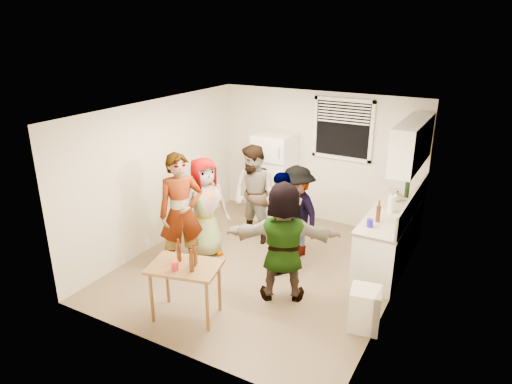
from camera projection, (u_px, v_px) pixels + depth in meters
The scene contains 23 objects.
room at pixel (262, 267), 7.26m from camera, with size 4.00×4.50×2.50m, color beige, non-canonical shape.
window at pixel (343, 129), 8.23m from camera, with size 1.12×0.10×1.06m, color white, non-canonical shape.
refrigerator at pixel (274, 177), 8.85m from camera, with size 0.70×0.70×1.70m, color white.
counter_lower at pixel (390, 238), 7.28m from camera, with size 0.60×2.20×0.86m, color white.
countertop at pixel (393, 212), 7.13m from camera, with size 0.64×2.22×0.04m, color beige.
backsplash at pixel (413, 203), 6.93m from camera, with size 0.03×2.20×0.36m, color beige.
upper_cabinets at pixel (412, 143), 6.86m from camera, with size 0.34×1.60×0.70m, color white.
kettle at pixel (397, 201), 7.51m from camera, with size 0.23×0.19×0.19m, color silver, non-canonical shape.
paper_towel at pixel (391, 212), 7.07m from camera, with size 0.12×0.12×0.26m, color white.
wine_bottle at pixel (406, 197), 7.68m from camera, with size 0.08×0.08×0.31m, color black.
beer_bottle_counter at pixel (377, 222), 6.72m from camera, with size 0.06×0.06×0.25m, color #47230C.
blue_cup at pixel (369, 227), 6.55m from camera, with size 0.09×0.09×0.12m, color #1D14D8.
picture_frame at pixel (413, 202), 7.29m from camera, with size 0.02×0.16×0.14m, color #EBCD4F.
trash_bin at pixel (365, 311), 5.73m from camera, with size 0.38×0.38×0.56m, color silver.
serving_table at pixel (188, 315), 6.06m from camera, with size 0.89×0.60×0.76m, color brown, non-canonical shape.
beer_bottle_table at pixel (192, 271), 5.66m from camera, with size 0.06×0.06×0.23m, color #47230C.
red_cup at pixel (175, 270), 5.69m from camera, with size 0.09×0.09×0.12m, color red.
guest_grey at pixel (207, 253), 7.69m from camera, with size 0.82×1.68×0.53m, color gray.
guest_stripe at pixel (184, 267), 7.26m from camera, with size 0.68×1.87×0.45m, color #141933.
guest_back_left at pixel (255, 240), 8.17m from camera, with size 0.84×1.73×0.66m, color brown.
guest_back_right at pixel (295, 254), 7.68m from camera, with size 1.00×1.54×0.57m, color #3E3E43.
guest_black at pixel (280, 269), 7.21m from camera, with size 0.95×1.61×0.39m, color black.
guest_orange at pixel (282, 296), 6.50m from camera, with size 1.59×1.72×0.51m, color tan.
Camera 1 is at (3.02, -5.64, 3.64)m, focal length 32.00 mm.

